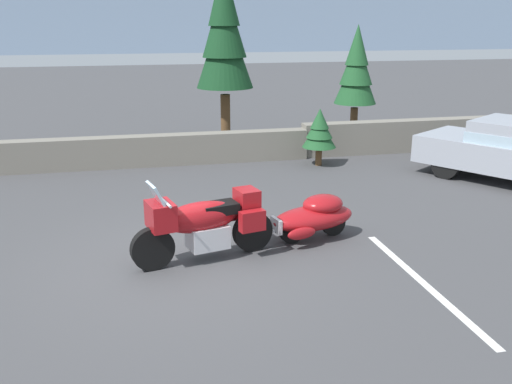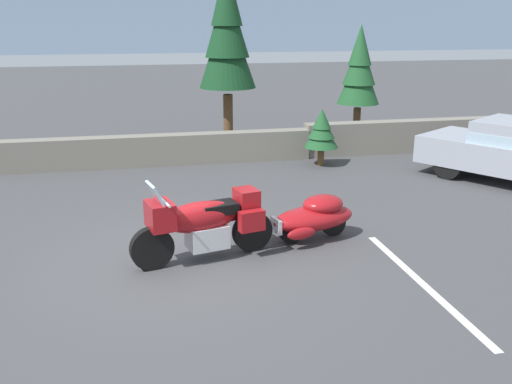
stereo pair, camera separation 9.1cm
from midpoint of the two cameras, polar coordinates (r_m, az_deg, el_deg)
The scene contains 8 objects.
ground_plane at distance 8.91m, azimuth -8.40°, elevation -6.96°, with size 80.00×80.00×0.00m, color #424244.
stone_guard_wall at distance 14.74m, azimuth -9.56°, elevation 4.33°, with size 24.00×0.56×0.89m.
touring_motorcycle at distance 8.71m, azimuth -5.59°, elevation -3.03°, with size 2.28×1.06×1.33m.
car_shaped_trailer at distance 9.61m, azimuth 5.58°, elevation -2.42°, with size 2.22×1.04×0.76m.
pine_tree_tall at distance 16.60m, azimuth -3.39°, elevation 15.79°, with size 1.63×1.63×5.19m.
pine_tree_secondary at distance 17.63m, azimuth 9.93°, elevation 12.12°, with size 1.27×1.27×3.46m.
pine_sapling_near at distance 14.44m, azimuth 6.23°, elevation 6.21°, with size 0.86×0.86×1.46m.
parking_stripe_marker at distance 8.49m, azimuth 16.16°, elevation -8.74°, with size 0.12×3.60×0.01m, color silver.
Camera 1 is at (-0.54, -8.13, 3.59)m, focal length 39.72 mm.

